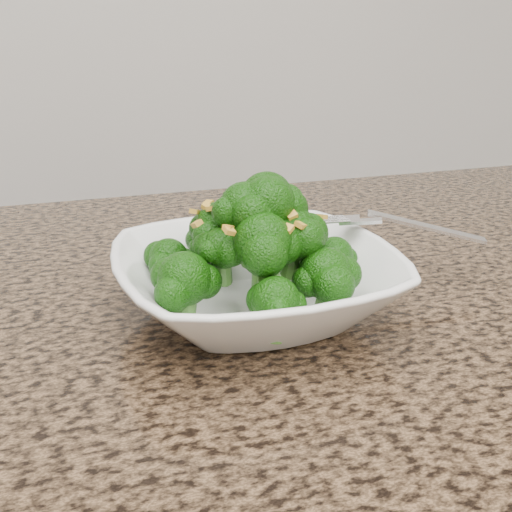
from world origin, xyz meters
name	(u,v)px	position (x,y,z in m)	size (l,w,h in m)	color
granite_counter	(68,456)	(0.00, 0.30, 0.89)	(1.64, 1.04, 0.03)	brown
bowl	(256,283)	(0.15, 0.42, 0.93)	(0.22, 0.22, 0.05)	white
broccoli_pile	(256,206)	(0.15, 0.42, 0.99)	(0.20, 0.20, 0.07)	#155109
garlic_topping	(256,155)	(0.15, 0.42, 1.03)	(0.12, 0.12, 0.01)	gold
fork	(373,221)	(0.27, 0.44, 0.96)	(0.18, 0.03, 0.01)	silver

